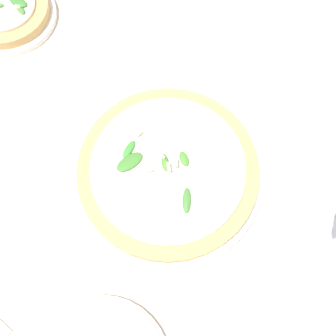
% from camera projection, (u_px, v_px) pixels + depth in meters
% --- Properties ---
extents(ground_plane, '(6.00, 6.00, 0.00)m').
position_uv_depth(ground_plane, '(137.00, 167.00, 0.64)').
color(ground_plane, beige).
extents(pizza_arugula_main, '(0.31, 0.31, 0.05)m').
position_uv_depth(pizza_arugula_main, '(168.00, 171.00, 0.62)').
color(pizza_arugula_main, white).
rests_on(pizza_arugula_main, ground_plane).
extents(pizza_personal_side, '(0.18, 0.18, 0.05)m').
position_uv_depth(pizza_personal_side, '(7.00, 13.00, 0.73)').
color(pizza_personal_side, white).
rests_on(pizza_personal_side, ground_plane).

